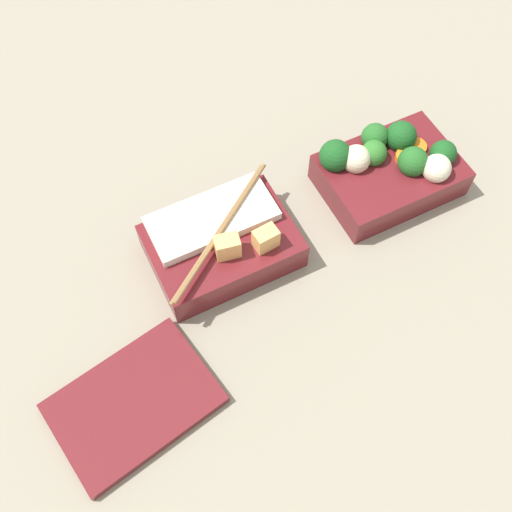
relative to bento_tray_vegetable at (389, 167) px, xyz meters
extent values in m
plane|color=gray|center=(0.12, 0.01, -0.03)|extent=(3.00, 3.00, 0.00)
cube|color=maroon|center=(0.00, 0.00, -0.01)|extent=(0.18, 0.12, 0.04)
sphere|color=#2D7028|center=(0.02, -0.02, 0.02)|extent=(0.03, 0.03, 0.03)
sphere|color=#236023|center=(-0.02, 0.02, 0.02)|extent=(0.04, 0.04, 0.04)
sphere|color=#19511E|center=(0.06, -0.03, 0.02)|extent=(0.04, 0.04, 0.04)
sphere|color=#19511E|center=(-0.06, 0.02, 0.02)|extent=(0.03, 0.03, 0.03)
sphere|color=#19511E|center=(-0.03, -0.02, 0.02)|extent=(0.04, 0.04, 0.04)
sphere|color=#236023|center=(0.00, -0.04, 0.02)|extent=(0.04, 0.04, 0.04)
cylinder|color=orange|center=(-0.04, 0.00, 0.01)|extent=(0.04, 0.04, 0.01)
cylinder|color=orange|center=(-0.02, 0.01, 0.02)|extent=(0.04, 0.04, 0.01)
sphere|color=beige|center=(0.04, -0.02, 0.02)|extent=(0.04, 0.04, 0.04)
sphere|color=beige|center=(-0.04, 0.04, 0.02)|extent=(0.04, 0.04, 0.04)
cube|color=maroon|center=(0.24, 0.01, -0.01)|extent=(0.18, 0.12, 0.04)
cube|color=silver|center=(0.24, -0.02, 0.02)|extent=(0.15, 0.07, 0.01)
cube|color=#EAB266|center=(0.20, 0.04, 0.03)|extent=(0.03, 0.02, 0.03)
cube|color=#EAB266|center=(0.25, 0.03, 0.03)|extent=(0.03, 0.03, 0.03)
cylinder|color=olive|center=(0.25, 0.00, 0.03)|extent=(0.18, 0.13, 0.01)
cylinder|color=olive|center=(0.24, 0.01, 0.03)|extent=(0.18, 0.13, 0.01)
cube|color=maroon|center=(0.41, 0.14, -0.03)|extent=(0.19, 0.15, 0.01)
camera|label=1|loc=(0.38, 0.36, 0.62)|focal=42.00mm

